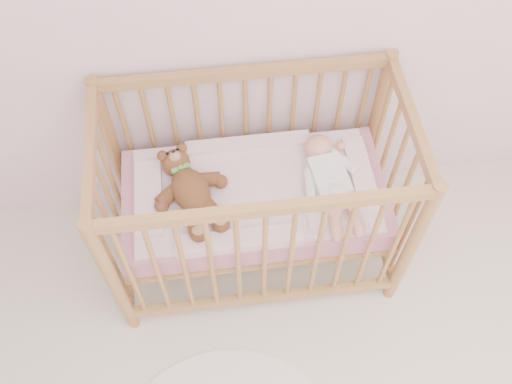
{
  "coord_description": "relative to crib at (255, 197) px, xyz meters",
  "views": [
    {
      "loc": [
        -0.32,
        0.17,
        2.74
      ],
      "look_at": [
        -0.14,
        1.55,
        0.62
      ],
      "focal_mm": 40.0,
      "sensor_mm": 36.0,
      "label": 1
    }
  ],
  "objects": [
    {
      "name": "crib",
      "position": [
        0.0,
        0.0,
        0.0
      ],
      "size": [
        1.36,
        0.76,
        1.0
      ],
      "primitive_type": null,
      "color": "#B77E4D",
      "rests_on": "floor"
    },
    {
      "name": "teddy_bear",
      "position": [
        -0.29,
        -0.02,
        0.15
      ],
      "size": [
        0.51,
        0.61,
        0.14
      ],
      "primitive_type": null,
      "rotation": [
        0.0,
        0.0,
        0.34
      ],
      "color": "brown",
      "rests_on": "blanket"
    },
    {
      "name": "baby",
      "position": [
        0.34,
        -0.02,
        0.14
      ],
      "size": [
        0.34,
        0.61,
        0.14
      ],
      "primitive_type": null,
      "rotation": [
        0.0,
        0.0,
        0.11
      ],
      "color": "white",
      "rests_on": "blanket"
    },
    {
      "name": "mattress",
      "position": [
        -0.0,
        0.0,
        -0.01
      ],
      "size": [
        1.22,
        0.62,
        0.13
      ],
      "primitive_type": "cube",
      "color": "#D28390",
      "rests_on": "crib"
    },
    {
      "name": "blanket",
      "position": [
        -0.0,
        0.0,
        0.06
      ],
      "size": [
        1.1,
        0.58,
        0.06
      ],
      "primitive_type": null,
      "color": "#F4A8BF",
      "rests_on": "mattress"
    }
  ]
}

